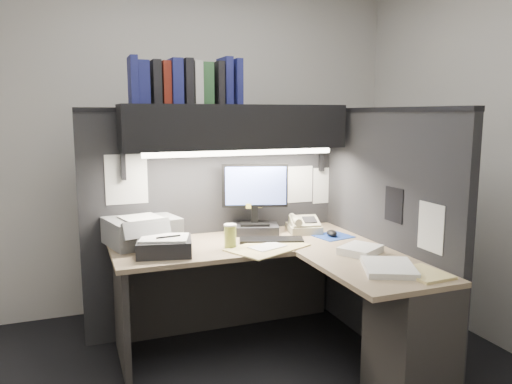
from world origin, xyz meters
The scene contains 22 objects.
wall_back centered at (0.00, 1.50, 1.35)m, with size 3.50×0.04×2.70m, color silver.
wall_front centered at (0.00, -1.50, 1.35)m, with size 3.50×0.04×2.70m, color silver.
wall_right centered at (1.75, 0.00, 1.35)m, with size 0.04×3.00×2.70m, color silver.
partition_back centered at (0.03, 0.93, 0.80)m, with size 1.90×0.06×1.60m, color black.
partition_right centered at (0.98, 0.18, 0.80)m, with size 0.06×1.50×1.60m, color black.
desk centered at (0.43, 0.00, 0.44)m, with size 1.70×1.53×0.73m.
overhead_shelf centered at (0.12, 0.75, 1.50)m, with size 1.55×0.34×0.30m, color black.
task_light_tube centered at (0.12, 0.61, 1.33)m, with size 0.04×0.04×1.32m, color white.
monitor centered at (0.27, 0.75, 0.93)m, with size 0.46×0.30×0.51m.
keyboard centered at (0.30, 0.50, 0.74)m, with size 0.43×0.14×0.02m, color black.
mousepad centered at (0.76, 0.48, 0.73)m, with size 0.24×0.22×0.00m, color navy.
mouse centered at (0.75, 0.48, 0.76)m, with size 0.07×0.11×0.04m, color black.
telephone centered at (0.63, 0.67, 0.78)m, with size 0.23×0.24×0.09m, color #B3AC8A.
coffee_cup centered at (-0.01, 0.45, 0.80)m, with size 0.08×0.08×0.15m, color #BFC04D.
printer centered at (-0.53, 0.77, 0.82)m, with size 0.44×0.37×0.18m, color gray.
notebook_stack centered at (-0.44, 0.45, 0.78)m, with size 0.33×0.27×0.10m, color black.
open_folder centered at (0.21, 0.35, 0.73)m, with size 0.49×0.32×0.01m, color #D9C67A.
paper_stack_a centered at (0.71, 0.04, 0.75)m, with size 0.24×0.20×0.05m, color white.
paper_stack_b centered at (0.67, -0.31, 0.75)m, with size 0.27×0.34×0.03m, color white.
manila_stack centered at (0.80, -0.44, 0.74)m, with size 0.21×0.27×0.02m, color #D9C67A.
binder_row centered at (-0.22, 0.76, 1.79)m, with size 0.72×0.26×0.31m.
pinned_papers centered at (0.42, 0.56, 1.05)m, with size 1.76×1.31×0.51m.
Camera 1 is at (-0.97, -2.54, 1.59)m, focal length 35.00 mm.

